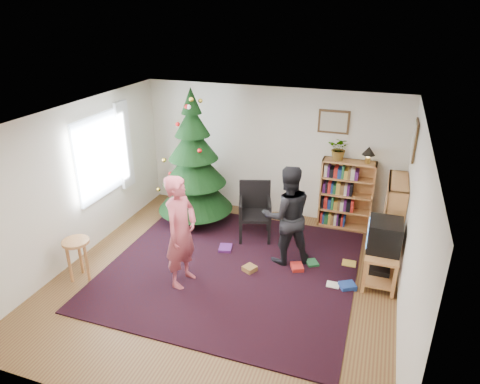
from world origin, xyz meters
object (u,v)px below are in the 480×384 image
(stool, at_px, (77,249))
(potted_plant, at_px, (340,149))
(picture_back, at_px, (334,122))
(person_by_chair, at_px, (287,215))
(table_lamp, at_px, (369,152))
(crt_tv, at_px, (385,235))
(christmas_tree, at_px, (194,169))
(bookshelf_right, at_px, (393,216))
(tv_stand, at_px, (381,262))
(armchair, at_px, (257,208))
(bookshelf_back, at_px, (346,194))
(picture_right, at_px, (415,140))
(person_standing, at_px, (181,232))

(stool, relative_size, potted_plant, 1.56)
(picture_back, distance_m, person_by_chair, 2.05)
(stool, distance_m, table_lamp, 5.04)
(crt_tv, distance_m, person_by_chair, 1.47)
(christmas_tree, bearing_deg, table_lamp, 13.19)
(christmas_tree, distance_m, potted_plant, 2.66)
(picture_back, bearing_deg, potted_plant, -40.59)
(christmas_tree, relative_size, bookshelf_right, 1.97)
(picture_back, relative_size, christmas_tree, 0.21)
(picture_back, bearing_deg, tv_stand, -58.23)
(tv_stand, relative_size, person_by_chair, 0.51)
(armchair, xyz_separation_m, person_by_chair, (0.69, -0.65, 0.28))
(picture_back, xyz_separation_m, armchair, (-1.10, -1.01, -1.40))
(christmas_tree, height_order, crt_tv, christmas_tree)
(picture_back, height_order, bookshelf_back, picture_back)
(tv_stand, xyz_separation_m, crt_tv, (-0.00, 0.00, 0.45))
(armchair, bearing_deg, table_lamp, 8.56)
(christmas_tree, bearing_deg, bookshelf_right, 0.50)
(bookshelf_back, xyz_separation_m, armchair, (-1.45, -0.87, -0.12))
(person_by_chair, distance_m, potted_plant, 1.76)
(picture_back, xyz_separation_m, tv_stand, (1.07, -1.73, -1.63))
(picture_right, xyz_separation_m, armchair, (-2.42, -0.28, -1.40))
(picture_right, height_order, tv_stand, picture_right)
(picture_back, bearing_deg, crt_tv, -58.30)
(bookshelf_back, xyz_separation_m, tv_stand, (0.71, -1.59, -0.34))
(tv_stand, relative_size, potted_plant, 2.01)
(crt_tv, bearing_deg, person_by_chair, 177.37)
(bookshelf_back, bearing_deg, person_by_chair, -116.55)
(potted_plant, height_order, table_lamp, potted_plant)
(bookshelf_right, bearing_deg, table_lamp, 38.18)
(picture_right, bearing_deg, person_standing, -146.29)
(armchair, bearing_deg, stool, -152.75)
(potted_plant, bearing_deg, bookshelf_right, -33.26)
(christmas_tree, bearing_deg, stool, -110.72)
(table_lamp, bearing_deg, person_standing, -132.15)
(picture_back, distance_m, picture_right, 1.51)
(person_by_chair, distance_m, table_lamp, 1.98)
(potted_plant, xyz_separation_m, table_lamp, (0.50, 0.00, -0.01))
(crt_tv, relative_size, armchair, 0.51)
(tv_stand, distance_m, table_lamp, 2.03)
(picture_back, distance_m, potted_plant, 0.49)
(christmas_tree, bearing_deg, picture_back, 19.63)
(person_standing, bearing_deg, table_lamp, -35.42)
(stool, bearing_deg, christmas_tree, 69.28)
(stool, relative_size, person_by_chair, 0.40)
(crt_tv, distance_m, armchair, 2.29)
(picture_back, distance_m, armchair, 2.05)
(christmas_tree, distance_m, person_standing, 2.02)
(picture_right, bearing_deg, stool, -151.90)
(stool, bearing_deg, potted_plant, 41.70)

